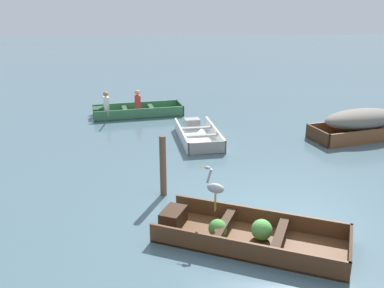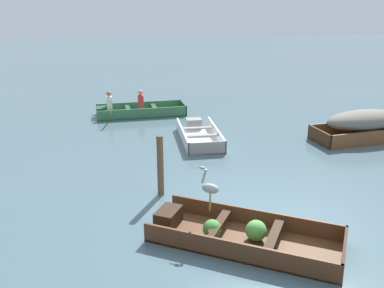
# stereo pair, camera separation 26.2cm
# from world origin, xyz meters

# --- Properties ---
(ground_plane) EXTENTS (80.00, 80.00, 0.00)m
(ground_plane) POSITION_xyz_m (0.00, 0.00, 0.00)
(ground_plane) COLOR #47606B
(dinghy_dark_varnish_foreground) EXTENTS (3.50, 2.51, 0.41)m
(dinghy_dark_varnish_foreground) POSITION_xyz_m (-0.52, -0.82, 0.14)
(dinghy_dark_varnish_foreground) COLOR #4C2D19
(dinghy_dark_varnish_foreground) RESTS_ON ground
(skiff_wooden_brown_near_moored) EXTENTS (3.26, 1.86, 0.88)m
(skiff_wooden_brown_near_moored) POSITION_xyz_m (4.16, 4.60, 0.51)
(skiff_wooden_brown_near_moored) COLOR brown
(skiff_wooden_brown_near_moored) RESTS_ON ground
(skiff_white_mid_moored) EXTENTS (1.30, 2.62, 0.36)m
(skiff_white_mid_moored) POSITION_xyz_m (-0.78, 4.85, 0.13)
(skiff_white_mid_moored) COLOR white
(skiff_white_mid_moored) RESTS_ON ground
(rowboat_green_with_crew) EXTENTS (3.29, 2.30, 0.92)m
(rowboat_green_with_crew) POSITION_xyz_m (-2.87, 7.69, 0.19)
(rowboat_green_with_crew) COLOR #387047
(rowboat_green_with_crew) RESTS_ON ground
(heron_on_dinghy) EXTENTS (0.44, 0.27, 0.84)m
(heron_on_dinghy) POSITION_xyz_m (-0.97, -0.45, 0.87)
(heron_on_dinghy) COLOR olive
(heron_on_dinghy) RESTS_ON dinghy_dark_varnish_foreground
(mooring_post) EXTENTS (0.14, 0.14, 1.34)m
(mooring_post) POSITION_xyz_m (-1.86, 1.11, 0.67)
(mooring_post) COLOR brown
(mooring_post) RESTS_ON ground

